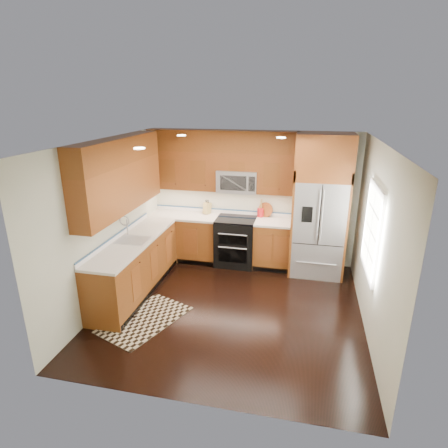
% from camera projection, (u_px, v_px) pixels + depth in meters
% --- Properties ---
extents(ground, '(4.00, 4.00, 0.00)m').
position_uv_depth(ground, '(231.00, 308.00, 5.94)').
color(ground, black).
rests_on(ground, ground).
extents(wall_back, '(4.00, 0.02, 2.60)m').
position_uv_depth(wall_back, '(252.00, 197.00, 7.37)').
color(wall_back, beige).
rests_on(wall_back, ground).
extents(wall_left, '(0.02, 4.00, 2.60)m').
position_uv_depth(wall_left, '(108.00, 222.00, 5.93)').
color(wall_left, beige).
rests_on(wall_left, ground).
extents(wall_right, '(0.02, 4.00, 2.60)m').
position_uv_depth(wall_right, '(375.00, 242.00, 5.11)').
color(wall_right, beige).
rests_on(wall_right, ground).
extents(window, '(0.04, 1.10, 1.30)m').
position_uv_depth(window, '(372.00, 231.00, 5.27)').
color(window, white).
rests_on(window, ground).
extents(base_cabinets, '(2.85, 3.00, 0.90)m').
position_uv_depth(base_cabinets, '(176.00, 253.00, 6.88)').
color(base_cabinets, brown).
rests_on(base_cabinets, ground).
extents(countertop, '(2.86, 3.01, 0.04)m').
position_uv_depth(countertop, '(184.00, 228.00, 6.80)').
color(countertop, silver).
rests_on(countertop, base_cabinets).
extents(upper_cabinets, '(2.85, 3.00, 1.15)m').
position_uv_depth(upper_cabinets, '(180.00, 167.00, 6.52)').
color(upper_cabinets, brown).
rests_on(upper_cabinets, ground).
extents(range, '(0.76, 0.67, 0.95)m').
position_uv_depth(range, '(236.00, 242.00, 7.38)').
color(range, black).
rests_on(range, ground).
extents(microwave, '(0.76, 0.40, 0.42)m').
position_uv_depth(microwave, '(238.00, 181.00, 7.11)').
color(microwave, '#B2B2B7').
rests_on(microwave, ground).
extents(refrigerator, '(0.98, 0.75, 2.60)m').
position_uv_depth(refrigerator, '(320.00, 206.00, 6.76)').
color(refrigerator, '#B2B2B7').
rests_on(refrigerator, ground).
extents(sink_faucet, '(0.54, 0.44, 0.37)m').
position_uv_depth(sink_faucet, '(132.00, 236.00, 6.19)').
color(sink_faucet, '#B2B2B7').
rests_on(sink_faucet, countertop).
extents(rug, '(1.22, 1.52, 0.01)m').
position_uv_depth(rug, '(145.00, 320.00, 5.63)').
color(rug, black).
rests_on(rug, ground).
extents(knife_block, '(0.15, 0.17, 0.29)m').
position_uv_depth(knife_block, '(207.00, 208.00, 7.52)').
color(knife_block, '#A59150').
rests_on(knife_block, countertop).
extents(utensil_crock, '(0.16, 0.16, 0.36)m').
position_uv_depth(utensil_crock, '(260.00, 211.00, 7.33)').
color(utensil_crock, '#B2161C').
rests_on(utensil_crock, countertop).
extents(cutting_board, '(0.35, 0.35, 0.02)m').
position_uv_depth(cutting_board, '(265.00, 216.00, 7.37)').
color(cutting_board, brown).
rests_on(cutting_board, countertop).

